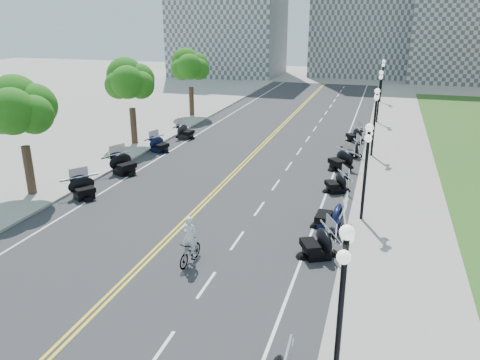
% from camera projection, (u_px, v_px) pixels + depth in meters
% --- Properties ---
extents(ground, '(160.00, 160.00, 0.00)m').
position_uv_depth(ground, '(175.00, 232.00, 22.80)').
color(ground, gray).
extents(road, '(16.00, 90.00, 0.01)m').
position_uv_depth(road, '(237.00, 171.00, 31.81)').
color(road, '#333335').
rests_on(road, ground).
extents(centerline_yellow_a, '(0.12, 90.00, 0.00)m').
position_uv_depth(centerline_yellow_a, '(235.00, 170.00, 31.84)').
color(centerline_yellow_a, yellow).
rests_on(centerline_yellow_a, road).
extents(centerline_yellow_b, '(0.12, 90.00, 0.00)m').
position_uv_depth(centerline_yellow_b, '(238.00, 171.00, 31.77)').
color(centerline_yellow_b, yellow).
rests_on(centerline_yellow_b, road).
extents(edge_line_north, '(0.12, 90.00, 0.00)m').
position_uv_depth(edge_line_north, '(332.00, 180.00, 30.02)').
color(edge_line_north, white).
rests_on(edge_line_north, road).
extents(edge_line_south, '(0.12, 90.00, 0.00)m').
position_uv_depth(edge_line_south, '(152.00, 162.00, 33.60)').
color(edge_line_south, white).
rests_on(edge_line_south, road).
extents(lane_dash_4, '(0.12, 2.00, 0.00)m').
position_uv_depth(lane_dash_4, '(161.00, 351.00, 14.70)').
color(lane_dash_4, white).
rests_on(lane_dash_4, road).
extents(lane_dash_5, '(0.12, 2.00, 0.00)m').
position_uv_depth(lane_dash_5, '(206.00, 285.00, 18.30)').
color(lane_dash_5, white).
rests_on(lane_dash_5, road).
extents(lane_dash_6, '(0.12, 2.00, 0.00)m').
position_uv_depth(lane_dash_6, '(237.00, 240.00, 21.91)').
color(lane_dash_6, white).
rests_on(lane_dash_6, road).
extents(lane_dash_7, '(0.12, 2.00, 0.00)m').
position_uv_depth(lane_dash_7, '(259.00, 209.00, 25.51)').
color(lane_dash_7, white).
rests_on(lane_dash_7, road).
extents(lane_dash_8, '(0.12, 2.00, 0.00)m').
position_uv_depth(lane_dash_8, '(276.00, 185.00, 29.11)').
color(lane_dash_8, white).
rests_on(lane_dash_8, road).
extents(lane_dash_9, '(0.12, 2.00, 0.00)m').
position_uv_depth(lane_dash_9, '(289.00, 166.00, 32.71)').
color(lane_dash_9, white).
rests_on(lane_dash_9, road).
extents(lane_dash_10, '(0.12, 2.00, 0.00)m').
position_uv_depth(lane_dash_10, '(299.00, 151.00, 36.32)').
color(lane_dash_10, white).
rests_on(lane_dash_10, road).
extents(lane_dash_11, '(0.12, 2.00, 0.00)m').
position_uv_depth(lane_dash_11, '(308.00, 139.00, 39.92)').
color(lane_dash_11, white).
rests_on(lane_dash_11, road).
extents(lane_dash_12, '(0.12, 2.00, 0.00)m').
position_uv_depth(lane_dash_12, '(315.00, 129.00, 43.52)').
color(lane_dash_12, white).
rests_on(lane_dash_12, road).
extents(lane_dash_13, '(0.12, 2.00, 0.00)m').
position_uv_depth(lane_dash_13, '(321.00, 120.00, 47.13)').
color(lane_dash_13, white).
rests_on(lane_dash_13, road).
extents(lane_dash_14, '(0.12, 2.00, 0.00)m').
position_uv_depth(lane_dash_14, '(326.00, 113.00, 50.73)').
color(lane_dash_14, white).
rests_on(lane_dash_14, road).
extents(lane_dash_15, '(0.12, 2.00, 0.00)m').
position_uv_depth(lane_dash_15, '(331.00, 106.00, 54.33)').
color(lane_dash_15, white).
rests_on(lane_dash_15, road).
extents(lane_dash_16, '(0.12, 2.00, 0.00)m').
position_uv_depth(lane_dash_16, '(334.00, 101.00, 57.93)').
color(lane_dash_16, white).
rests_on(lane_dash_16, road).
extents(lane_dash_17, '(0.12, 2.00, 0.00)m').
position_uv_depth(lane_dash_17, '(338.00, 96.00, 61.54)').
color(lane_dash_17, white).
rests_on(lane_dash_17, road).
extents(lane_dash_18, '(0.12, 2.00, 0.00)m').
position_uv_depth(lane_dash_18, '(341.00, 91.00, 65.14)').
color(lane_dash_18, white).
rests_on(lane_dash_18, road).
extents(lane_dash_19, '(0.12, 2.00, 0.00)m').
position_uv_depth(lane_dash_19, '(344.00, 87.00, 68.74)').
color(lane_dash_19, white).
rests_on(lane_dash_19, road).
extents(sidewalk_north, '(5.00, 90.00, 0.15)m').
position_uv_depth(sidewalk_north, '(399.00, 185.00, 28.85)').
color(sidewalk_north, '#9E9991').
rests_on(sidewalk_north, ground).
extents(sidewalk_south, '(5.00, 90.00, 0.15)m').
position_uv_depth(sidewalk_south, '(102.00, 157.00, 34.72)').
color(sidewalk_south, '#9E9991').
rests_on(sidewalk_south, ground).
extents(street_lamp_1, '(0.50, 1.20, 4.90)m').
position_uv_depth(street_lamp_1, '(340.00, 311.00, 12.33)').
color(street_lamp_1, black).
rests_on(street_lamp_1, sidewalk_north).
extents(street_lamp_2, '(0.50, 1.20, 4.90)m').
position_uv_depth(street_lamp_2, '(365.00, 173.00, 23.14)').
color(street_lamp_2, black).
rests_on(street_lamp_2, sidewalk_north).
extents(street_lamp_3, '(0.50, 1.20, 4.90)m').
position_uv_depth(street_lamp_3, '(374.00, 123.00, 33.95)').
color(street_lamp_3, black).
rests_on(street_lamp_3, sidewalk_north).
extents(street_lamp_4, '(0.50, 1.20, 4.90)m').
position_uv_depth(street_lamp_4, '(379.00, 97.00, 44.76)').
color(street_lamp_4, black).
rests_on(street_lamp_4, sidewalk_north).
extents(street_lamp_5, '(0.50, 1.20, 4.90)m').
position_uv_depth(street_lamp_5, '(382.00, 81.00, 55.56)').
color(street_lamp_5, black).
rests_on(street_lamp_5, sidewalk_north).
extents(tree_2, '(4.80, 4.80, 9.20)m').
position_uv_depth(tree_2, '(20.00, 116.00, 25.82)').
color(tree_2, '#235619').
rests_on(tree_2, sidewalk_south).
extents(tree_3, '(4.80, 4.80, 9.20)m').
position_uv_depth(tree_3, '(131.00, 86.00, 36.63)').
color(tree_3, '#235619').
rests_on(tree_3, sidewalk_south).
extents(tree_4, '(4.80, 4.80, 9.20)m').
position_uv_depth(tree_4, '(190.00, 70.00, 47.44)').
color(tree_4, '#235619').
rests_on(tree_4, sidewalk_south).
extents(motorcycle_n_5, '(2.77, 2.77, 1.43)m').
position_uv_depth(motorcycle_n_5, '(317.00, 242.00, 20.23)').
color(motorcycle_n_5, black).
rests_on(motorcycle_n_5, road).
extents(motorcycle_n_6, '(2.34, 2.34, 1.55)m').
position_uv_depth(motorcycle_n_6, '(331.00, 215.00, 22.82)').
color(motorcycle_n_6, black).
rests_on(motorcycle_n_6, road).
extents(motorcycle_n_7, '(2.46, 2.46, 1.27)m').
position_uv_depth(motorcycle_n_7, '(336.00, 182.00, 27.77)').
color(motorcycle_n_7, black).
rests_on(motorcycle_n_7, road).
extents(motorcycle_n_8, '(3.01, 3.01, 1.49)m').
position_uv_depth(motorcycle_n_8, '(341.00, 159.00, 31.80)').
color(motorcycle_n_8, black).
rests_on(motorcycle_n_8, road).
extents(motorcycle_n_9, '(2.49, 2.49, 1.37)m').
position_uv_depth(motorcycle_n_9, '(350.00, 148.00, 34.69)').
color(motorcycle_n_9, black).
rests_on(motorcycle_n_9, road).
extents(motorcycle_n_10, '(2.46, 2.46, 1.26)m').
position_uv_depth(motorcycle_n_10, '(354.00, 134.00, 38.95)').
color(motorcycle_n_10, black).
rests_on(motorcycle_n_10, road).
extents(motorcycle_s_6, '(2.73, 2.73, 1.37)m').
position_uv_depth(motorcycle_s_6, '(83.00, 187.00, 26.82)').
color(motorcycle_s_6, black).
rests_on(motorcycle_s_6, road).
extents(motorcycle_s_7, '(2.89, 2.89, 1.52)m').
position_uv_depth(motorcycle_s_7, '(123.00, 163.00, 30.94)').
color(motorcycle_s_7, black).
rests_on(motorcycle_s_7, road).
extents(motorcycle_s_8, '(2.33, 2.33, 1.32)m').
position_uv_depth(motorcycle_s_8, '(159.00, 144.00, 36.00)').
color(motorcycle_s_8, black).
rests_on(motorcycle_s_8, road).
extents(motorcycle_s_9, '(2.20, 2.20, 1.37)m').
position_uv_depth(motorcycle_s_9, '(185.00, 131.00, 39.91)').
color(motorcycle_s_9, black).
rests_on(motorcycle_s_9, road).
extents(bicycle, '(0.68, 1.84, 1.08)m').
position_uv_depth(bicycle, '(190.00, 252.00, 19.74)').
color(bicycle, '#A51414').
rests_on(bicycle, road).
extents(cyclist_rider, '(0.67, 0.44, 1.82)m').
position_uv_depth(cyclist_rider, '(189.00, 221.00, 19.26)').
color(cyclist_rider, silver).
rests_on(cyclist_rider, bicycle).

